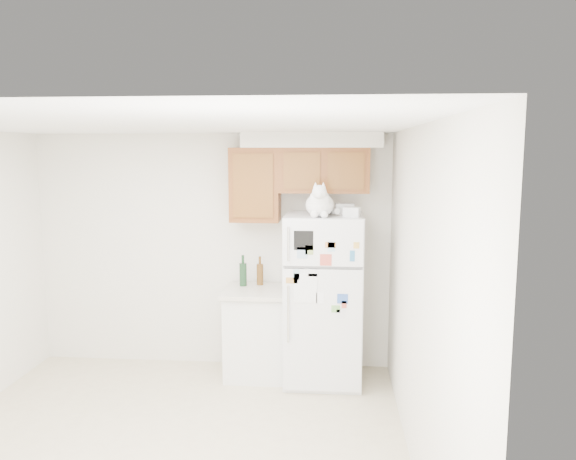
# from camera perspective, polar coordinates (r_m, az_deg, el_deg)

# --- Properties ---
(ground_plane) EXTENTS (3.80, 4.00, 0.01)m
(ground_plane) POSITION_cam_1_polar(r_m,az_deg,el_deg) (4.69, -12.97, -21.85)
(ground_plane) COLOR beige
(room_shell) EXTENTS (3.84, 4.04, 2.52)m
(room_shell) POSITION_cam_1_polar(r_m,az_deg,el_deg) (4.32, -11.16, -0.70)
(room_shell) COLOR silver
(room_shell) RESTS_ON ground_plane
(refrigerator) EXTENTS (0.76, 0.78, 1.70)m
(refrigerator) POSITION_cam_1_polar(r_m,az_deg,el_deg) (5.67, 3.60, -6.98)
(refrigerator) COLOR white
(refrigerator) RESTS_ON ground_plane
(base_counter) EXTENTS (0.64, 0.64, 0.92)m
(base_counter) POSITION_cam_1_polar(r_m,az_deg,el_deg) (5.90, -3.24, -10.30)
(base_counter) COLOR white
(base_counter) RESTS_ON ground_plane
(cat) EXTENTS (0.33, 0.48, 0.34)m
(cat) POSITION_cam_1_polar(r_m,az_deg,el_deg) (5.31, 3.26, 2.72)
(cat) COLOR white
(cat) RESTS_ON refrigerator
(storage_box_back) EXTENTS (0.19, 0.14, 0.10)m
(storage_box_back) POSITION_cam_1_polar(r_m,az_deg,el_deg) (5.59, 5.77, 2.17)
(storage_box_back) COLOR white
(storage_box_back) RESTS_ON refrigerator
(storage_box_front) EXTENTS (0.17, 0.14, 0.09)m
(storage_box_front) POSITION_cam_1_polar(r_m,az_deg,el_deg) (5.35, 6.48, 1.84)
(storage_box_front) COLOR white
(storage_box_front) RESTS_ON refrigerator
(bottle_green) EXTENTS (0.08, 0.08, 0.33)m
(bottle_green) POSITION_cam_1_polar(r_m,az_deg,el_deg) (5.88, -4.59, -4.12)
(bottle_green) COLOR #19381E
(bottle_green) RESTS_ON base_counter
(bottle_amber) EXTENTS (0.07, 0.07, 0.30)m
(bottle_amber) POSITION_cam_1_polar(r_m,az_deg,el_deg) (5.91, -2.87, -4.15)
(bottle_amber) COLOR #593814
(bottle_amber) RESTS_ON base_counter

